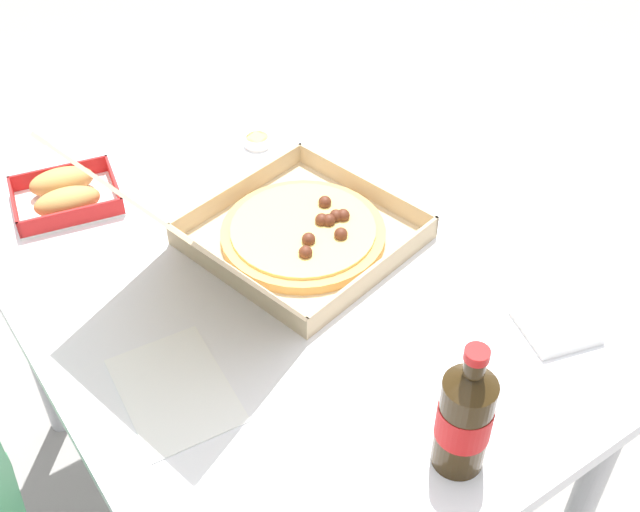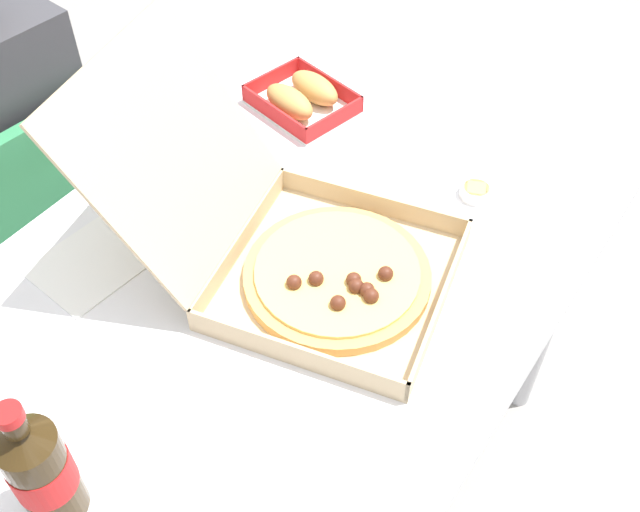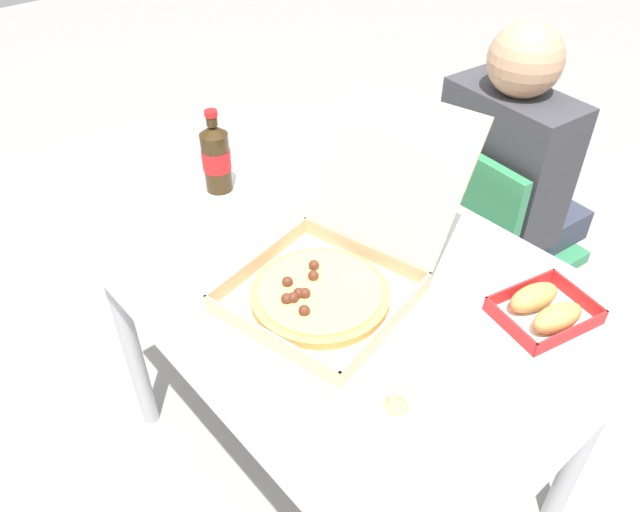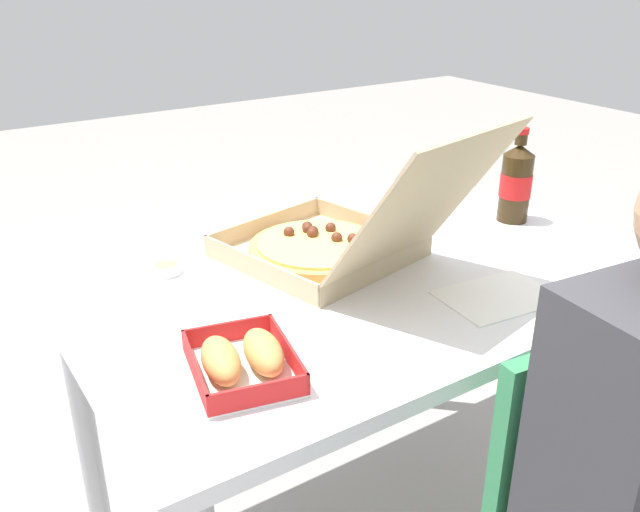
% 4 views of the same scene
% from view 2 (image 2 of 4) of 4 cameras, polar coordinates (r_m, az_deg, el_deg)
% --- Properties ---
extents(ground_plane, '(10.00, 10.00, 0.00)m').
position_cam_2_polar(ground_plane, '(1.85, -2.14, -16.53)').
color(ground_plane, gray).
extents(dining_table, '(1.16, 0.82, 0.75)m').
position_cam_2_polar(dining_table, '(1.29, -2.96, -3.63)').
color(dining_table, white).
rests_on(dining_table, ground_plane).
extents(chair, '(0.44, 0.44, 0.83)m').
position_cam_2_polar(chair, '(1.75, -20.92, 1.30)').
color(chair, '#338451').
rests_on(chair, ground_plane).
extents(pizza_box_open, '(0.45, 0.60, 0.33)m').
position_cam_2_polar(pizza_box_open, '(1.17, -0.89, 0.15)').
color(pizza_box_open, tan).
rests_on(pizza_box_open, dining_table).
extents(bread_side_box, '(0.19, 0.22, 0.06)m').
position_cam_2_polar(bread_side_box, '(1.51, -1.35, 11.87)').
color(bread_side_box, white).
rests_on(bread_side_box, dining_table).
extents(cola_bottle, '(0.07, 0.07, 0.22)m').
position_cam_2_polar(cola_bottle, '(0.97, -20.28, -14.84)').
color(cola_bottle, '#33230F').
rests_on(cola_bottle, dining_table).
extents(paper_menu, '(0.22, 0.17, 0.00)m').
position_cam_2_polar(paper_menu, '(1.28, -16.19, -0.07)').
color(paper_menu, white).
rests_on(paper_menu, dining_table).
extents(dipping_sauce_cup, '(0.06, 0.06, 0.02)m').
position_cam_2_polar(dipping_sauce_cup, '(1.35, 11.65, 4.81)').
color(dipping_sauce_cup, white).
rests_on(dipping_sauce_cup, dining_table).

